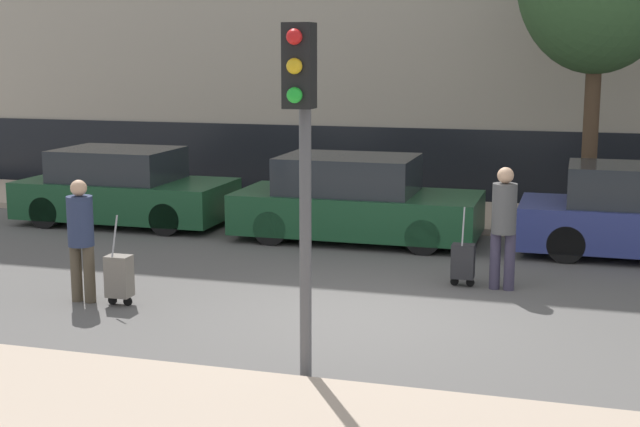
% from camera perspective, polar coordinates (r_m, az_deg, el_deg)
% --- Properties ---
extents(ground_plane, '(80.00, 80.00, 0.00)m').
position_cam_1_polar(ground_plane, '(11.31, 2.58, -6.59)').
color(ground_plane, '#565451').
extents(sidewalk_far, '(28.00, 3.00, 0.12)m').
position_cam_1_polar(sidewalk_far, '(17.99, 7.89, -0.10)').
color(sidewalk_far, tan).
rests_on(sidewalk_far, ground_plane).
extents(parked_car_0, '(4.02, 1.91, 1.45)m').
position_cam_1_polar(parked_car_0, '(17.61, -12.43, 1.55)').
color(parked_car_0, '#194728').
rests_on(parked_car_0, ground_plane).
extents(parked_car_1, '(4.27, 1.89, 1.49)m').
position_cam_1_polar(parked_car_1, '(15.70, 2.24, 0.79)').
color(parked_car_1, '#194728').
rests_on(parked_car_1, ground_plane).
extents(pedestrian_left, '(0.35, 0.34, 1.64)m').
position_cam_1_polar(pedestrian_left, '(12.14, -15.06, -1.24)').
color(pedestrian_left, '#4C4233').
rests_on(pedestrian_left, ground_plane).
extents(trolley_left, '(0.34, 0.29, 1.21)m').
position_cam_1_polar(trolley_left, '(11.97, -12.74, -3.94)').
color(trolley_left, slate).
rests_on(trolley_left, ground_plane).
extents(pedestrian_right, '(0.35, 0.34, 1.73)m').
position_cam_1_polar(pedestrian_right, '(12.58, 11.68, -0.44)').
color(pedestrian_right, '#383347').
rests_on(pedestrian_right, ground_plane).
extents(trolley_right, '(0.34, 0.29, 1.14)m').
position_cam_1_polar(trolley_right, '(12.79, 9.14, -3.05)').
color(trolley_right, '#262628').
rests_on(trolley_right, ground_plane).
extents(traffic_light, '(0.28, 0.47, 3.56)m').
position_cam_1_polar(traffic_light, '(8.58, -1.18, 5.33)').
color(traffic_light, '#515154').
rests_on(traffic_light, ground_plane).
extents(parked_bicycle, '(1.77, 0.06, 0.96)m').
position_cam_1_polar(parked_bicycle, '(18.80, 0.42, 1.78)').
color(parked_bicycle, black).
rests_on(parked_bicycle, sidewalk_far).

